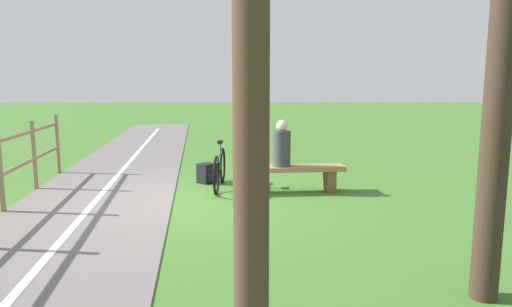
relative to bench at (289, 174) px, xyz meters
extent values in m
plane|color=#3D6B28|center=(1.72, 0.53, -0.33)|extent=(80.00, 80.00, 0.00)
cube|color=#937047|center=(0.00, 0.00, 0.10)|extent=(1.96, 0.52, 0.08)
cube|color=brown|center=(-0.73, -0.05, -0.14)|extent=(0.18, 0.37, 0.38)
cube|color=brown|center=(0.73, 0.05, -0.14)|extent=(0.18, 0.37, 0.38)
cylinder|color=#38383D|center=(0.12, 0.01, 0.44)|extent=(0.33, 0.33, 0.62)
sphere|color=beige|center=(0.12, 0.01, 0.84)|extent=(0.20, 0.20, 0.20)
torus|color=black|center=(1.25, 0.16, 0.01)|extent=(0.09, 0.68, 0.68)
torus|color=black|center=(1.18, -0.82, 0.01)|extent=(0.09, 0.68, 0.68)
cylinder|color=#237038|center=(1.21, -0.33, 0.29)|extent=(0.09, 0.83, 0.04)
cylinder|color=#237038|center=(1.22, -0.18, 0.15)|extent=(0.08, 0.60, 0.32)
cylinder|color=#237038|center=(1.20, -0.48, 0.39)|extent=(0.03, 0.03, 0.20)
cube|color=black|center=(1.20, -0.48, 0.50)|extent=(0.09, 0.21, 0.05)
cube|color=black|center=(1.48, -0.82, -0.14)|extent=(0.40, 0.40, 0.37)
cube|color=black|center=(1.37, -0.72, -0.20)|extent=(0.17, 0.19, 0.17)
cylinder|color=#847051|center=(4.69, -1.86, 0.29)|extent=(0.08, 0.08, 1.24)
cylinder|color=#847051|center=(4.51, -0.37, 0.29)|extent=(0.08, 0.08, 1.24)
cylinder|color=#847051|center=(4.34, 1.12, 0.29)|extent=(0.08, 0.08, 1.24)
cylinder|color=#473323|center=(0.76, 5.22, 1.29)|extent=(0.21, 0.21, 3.24)
cylinder|color=#38281E|center=(-1.32, 4.02, 1.31)|extent=(0.24, 0.24, 3.28)
camera|label=1|loc=(0.82, 7.75, 1.55)|focal=31.97mm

